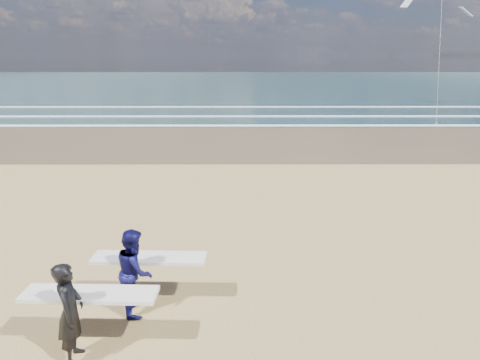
{
  "coord_description": "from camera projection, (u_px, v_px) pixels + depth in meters",
  "views": [
    {
      "loc": [
        1.6,
        -6.61,
        4.7
      ],
      "look_at": [
        1.63,
        6.0,
        1.02
      ],
      "focal_mm": 32.0,
      "sensor_mm": 36.0,
      "label": 1
    }
  ],
  "objects": [
    {
      "name": "ocean",
      "position": [
        341.0,
        83.0,
        76.82
      ],
      "size": [
        220.0,
        100.0,
        0.02
      ],
      "primitive_type": "cube",
      "color": "#1A343A",
      "rests_on": "ground"
    },
    {
      "name": "foam_breakers",
      "position": [
        465.0,
        115.0,
        34.67
      ],
      "size": [
        220.0,
        11.7,
        0.05
      ],
      "color": "white",
      "rests_on": "ground"
    },
    {
      "name": "surfer_near",
      "position": [
        74.0,
        309.0,
        6.72
      ],
      "size": [
        2.22,
        0.99,
        1.69
      ],
      "color": "black",
      "rests_on": "ground"
    },
    {
      "name": "surfer_far",
      "position": [
        136.0,
        270.0,
        8.02
      ],
      "size": [
        2.21,
        1.1,
        1.66
      ],
      "color": "#0B0B40",
      "rests_on": "ground"
    },
    {
      "name": "kite_1",
      "position": [
        440.0,
        40.0,
        31.07
      ],
      "size": [
        5.31,
        4.68,
        10.76
      ],
      "color": "slate",
      "rests_on": "ground"
    }
  ]
}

